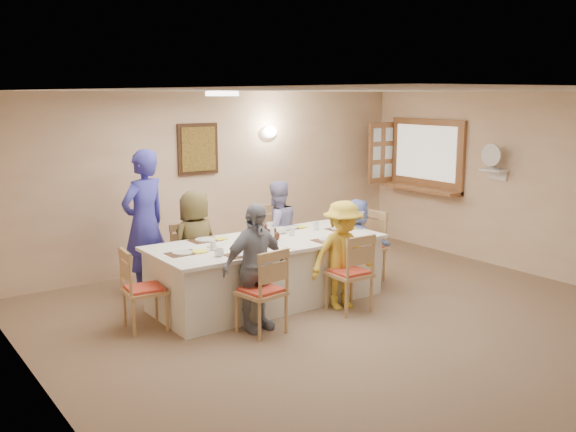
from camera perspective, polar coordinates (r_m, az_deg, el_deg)
ground at (r=6.92m, az=8.18°, el=-10.19°), size 7.00×7.00×0.00m
room_walls at (r=6.54m, az=8.54°, el=2.30°), size 7.00×7.00×7.00m
wall_picture at (r=9.17m, az=-8.00°, el=5.92°), size 0.62×0.05×0.72m
wall_sconce at (r=9.74m, az=-1.64°, el=7.48°), size 0.26×0.09×0.18m
ceiling_light at (r=7.08m, az=-5.87°, el=10.77°), size 0.36×0.36×0.05m
serving_hatch at (r=10.49m, az=12.23°, el=5.29°), size 0.06×1.50×1.15m
hatch_sill at (r=10.46m, az=11.66°, el=2.40°), size 0.30×1.50×0.05m
shutter_door at (r=10.83m, az=8.32°, el=5.59°), size 0.55×0.04×1.00m
fan_shelf at (r=9.58m, az=17.82°, el=3.90°), size 0.22×0.36×0.03m
desk_fan at (r=9.54m, az=17.76°, el=4.79°), size 0.30×0.30×0.28m
dining_table at (r=7.69m, az=-1.86°, el=-4.95°), size 2.80×1.18×0.76m
chair_back_left at (r=8.06m, az=-8.59°, el=-3.88°), size 0.43×0.43×0.88m
chair_back_right at (r=8.63m, az=-1.46°, el=-2.41°), size 0.55×0.55×0.99m
chair_front_left at (r=6.71m, az=-2.40°, el=-6.60°), size 0.50×0.50×0.92m
chair_front_right at (r=7.40m, az=5.47°, el=-4.97°), size 0.46×0.46×0.92m
chair_left_end at (r=6.98m, az=-12.63°, el=-6.31°), size 0.47×0.47×0.89m
chair_right_end at (r=8.59m, az=6.82°, el=-2.71°), size 0.46×0.46×0.94m
diner_back_left at (r=7.90m, az=-8.24°, el=-2.52°), size 0.80×0.65×1.32m
diner_back_right at (r=8.49m, az=-1.02°, el=-1.38°), size 0.73×0.60×1.35m
diner_front_left at (r=6.74m, az=-2.97°, el=-4.57°), size 0.85×0.47×1.36m
diner_front_right at (r=7.44m, az=4.89°, el=-3.49°), size 0.96×0.72×1.27m
diner_right_end at (r=8.48m, az=6.18°, el=-2.22°), size 1.11×0.54×1.13m
caregiver at (r=8.08m, az=-12.65°, el=-0.59°), size 0.94×0.86×1.81m
placemat_fl at (r=6.94m, az=-4.12°, el=-3.45°), size 0.34×0.26×0.01m
plate_fl at (r=6.93m, az=-4.12°, el=-3.37°), size 0.23×0.23×0.01m
napkin_fl at (r=6.99m, az=-2.64°, el=-3.27°), size 0.15×0.15×0.01m
placemat_fr at (r=7.61m, az=3.65°, el=-2.16°), size 0.36×0.27×0.01m
plate_fr at (r=7.60m, az=3.65°, el=-2.09°), size 0.24×0.24×0.02m
napkin_fr at (r=7.68m, az=4.93°, el=-2.00°), size 0.14×0.14×0.01m
placemat_bl at (r=7.65m, az=-7.38°, el=-2.16°), size 0.35×0.26×0.01m
plate_bl at (r=7.65m, az=-7.38°, el=-2.08°), size 0.24×0.24×0.02m
napkin_bl at (r=7.69m, az=-6.02°, el=-2.01°), size 0.14×0.14×0.01m
placemat_br at (r=8.26m, az=-0.00°, el=-1.09°), size 0.34×0.25×0.01m
plate_br at (r=8.26m, az=-0.00°, el=-1.02°), size 0.24×0.24×0.02m
napkin_br at (r=8.32m, az=1.21°, el=-0.95°), size 0.13×0.13×0.01m
placemat_le at (r=7.07m, az=-9.37°, el=-3.30°), size 0.34×0.25×0.01m
plate_le at (r=7.06m, az=-9.37°, el=-3.22°), size 0.22×0.22×0.01m
napkin_le at (r=7.10m, az=-7.88°, el=-3.14°), size 0.15×0.15×0.01m
placemat_re at (r=8.25m, az=4.64°, el=-1.15°), size 0.33×0.25×0.01m
plate_re at (r=8.24m, az=4.64°, el=-1.08°), size 0.24×0.24×0.02m
napkin_re at (r=8.32m, az=5.81°, el=-1.01°), size 0.14×0.14×0.01m
teacup_a at (r=6.90m, az=-6.14°, el=-3.24°), size 0.15×0.15×0.08m
teacup_b at (r=8.24m, az=-1.63°, el=-0.85°), size 0.12×0.12×0.08m
bowl_a at (r=7.29m, az=-2.30°, el=-2.53°), size 0.27×0.27×0.06m
bowl_b at (r=7.98m, az=-0.77°, el=-1.32°), size 0.24×0.24×0.06m
condiment_ketchup at (r=7.52m, az=-2.30°, el=-1.51°), size 0.13×0.13×0.21m
condiment_brown at (r=7.64m, az=-1.99°, el=-1.42°), size 0.09×0.09×0.18m
condiment_malt at (r=7.60m, az=-1.16°, el=-1.62°), size 0.16×0.16×0.14m
drinking_glass at (r=7.54m, az=-3.05°, el=-1.85°), size 0.07×0.07×0.10m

